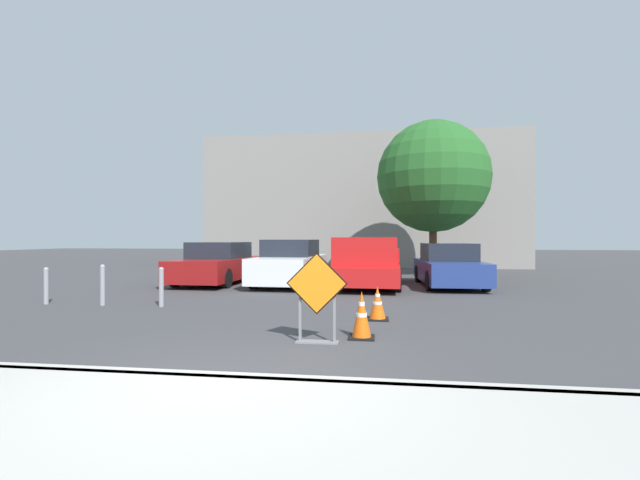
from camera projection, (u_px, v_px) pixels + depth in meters
ground_plane at (331, 285)px, 14.39m from camera, size 96.00×96.00×0.00m
sidewalk_strip at (174, 433)px, 3.29m from camera, size 26.44×2.40×0.14m
curb_lip at (228, 381)px, 4.47m from camera, size 26.44×0.20×0.14m
road_closed_sign at (317, 293)px, 6.38m from camera, size 0.92×0.20×1.36m
traffic_cone_nearest at (362, 315)px, 6.71m from camera, size 0.40×0.40×0.74m
traffic_cone_second at (377, 304)px, 8.24m from camera, size 0.42×0.42×0.64m
parked_car_nearest at (219, 264)px, 15.06m from camera, size 2.05×4.64×1.44m
parked_car_second at (290, 264)px, 14.49m from camera, size 1.99×4.47×1.53m
pickup_truck at (368, 265)px, 13.81m from camera, size 2.25×5.08×1.60m
parked_car_third at (449, 267)px, 14.03m from camera, size 1.94×4.20×1.41m
bollard_nearest at (161, 286)px, 9.82m from camera, size 0.12×0.12×0.91m
bollard_second at (103, 284)px, 10.01m from camera, size 0.12×0.12×0.96m
bollard_third at (46, 285)px, 10.20m from camera, size 0.12×0.12×0.88m
building_facade_backdrop at (362, 204)px, 25.29m from camera, size 17.67×5.00×7.28m
street_tree_behind_lot at (433, 177)px, 17.91m from camera, size 4.66×4.66×6.50m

